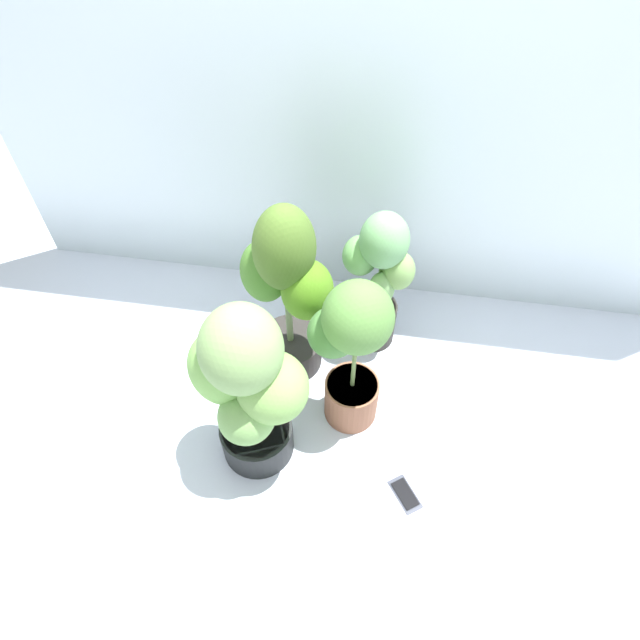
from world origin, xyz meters
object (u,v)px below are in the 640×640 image
at_px(potted_plant_back_left, 287,288).
at_px(potted_plant_center, 351,348).
at_px(potted_plant_back_center, 379,277).
at_px(cell_phone, 405,494).
at_px(potted_plant_front_left, 247,385).

bearing_deg(potted_plant_back_left, potted_plant_center, -38.64).
bearing_deg(potted_plant_back_center, cell_phone, -75.04).
height_order(potted_plant_front_left, potted_plant_back_center, potted_plant_front_left).
height_order(potted_plant_front_left, potted_plant_back_left, potted_plant_back_left).
bearing_deg(potted_plant_back_left, potted_plant_back_center, 27.96).
relative_size(potted_plant_center, cell_phone, 4.72).
distance_m(potted_plant_front_left, potted_plant_center, 0.39).
xyz_separation_m(potted_plant_front_left, potted_plant_back_center, (0.39, 0.61, -0.06)).
bearing_deg(potted_plant_center, potted_plant_front_left, -145.21).
bearing_deg(cell_phone, potted_plant_back_left, -81.13).
distance_m(potted_plant_back_center, cell_phone, 0.84).
xyz_separation_m(potted_plant_center, potted_plant_back_center, (0.07, 0.39, -0.04)).
distance_m(potted_plant_front_left, cell_phone, 0.74).
relative_size(potted_plant_back_left, cell_phone, 5.41).
height_order(potted_plant_center, potted_plant_back_left, potted_plant_back_left).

